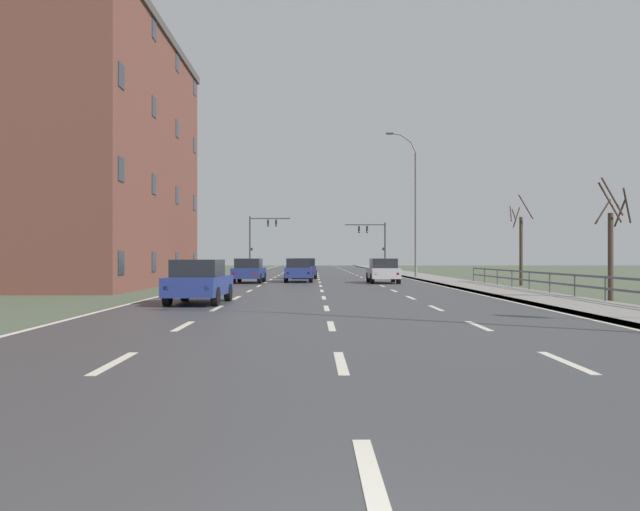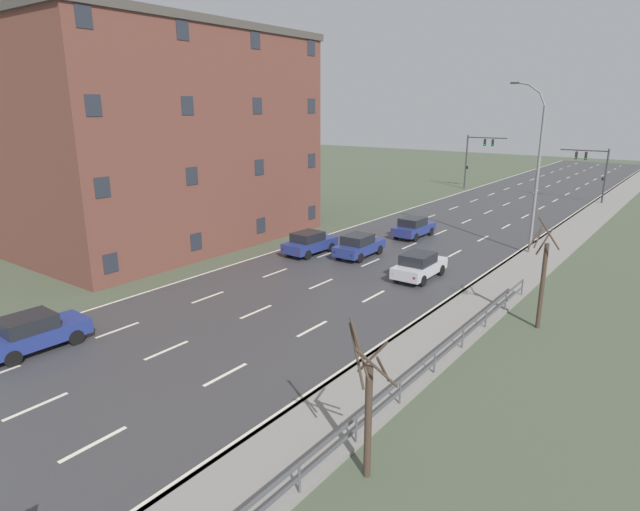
% 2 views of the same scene
% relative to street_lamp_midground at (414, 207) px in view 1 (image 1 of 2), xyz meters
% --- Properties ---
extents(ground_plane, '(160.00, 160.00, 0.12)m').
position_rel_street_lamp_midground_xyz_m(ground_plane, '(-7.46, -0.32, -5.65)').
color(ground_plane, '#4C5642').
extents(road_asphalt_strip, '(14.00, 120.00, 0.03)m').
position_rel_street_lamp_midground_xyz_m(road_asphalt_strip, '(-7.46, 11.67, -5.58)').
color(road_asphalt_strip, '#3D3D3F').
rests_on(road_asphalt_strip, ground).
extents(sidewalk_right, '(3.00, 120.00, 0.12)m').
position_rel_street_lamp_midground_xyz_m(sidewalk_right, '(0.97, 11.68, -5.53)').
color(sidewalk_right, gray).
rests_on(sidewalk_right, ground).
extents(guardrail, '(0.07, 32.49, 1.00)m').
position_rel_street_lamp_midground_xyz_m(guardrail, '(2.39, -25.45, -4.88)').
color(guardrail, '#515459').
rests_on(guardrail, ground).
extents(street_lamp_midground, '(2.43, 0.24, 11.40)m').
position_rel_street_lamp_midground_xyz_m(street_lamp_midground, '(0.00, 0.00, 0.00)').
color(street_lamp_midground, slate).
rests_on(street_lamp_midground, ground).
extents(traffic_signal_right, '(4.73, 0.36, 5.65)m').
position_rel_street_lamp_midground_xyz_m(traffic_signal_right, '(-0.74, 24.62, -1.70)').
color(traffic_signal_right, '#38383A').
rests_on(traffic_signal_right, ground).
extents(traffic_signal_left, '(4.85, 0.36, 6.49)m').
position_rel_street_lamp_midground_xyz_m(traffic_signal_left, '(-14.23, 26.61, -1.18)').
color(traffic_signal_left, '#38383A').
rests_on(traffic_signal_left, ground).
extents(car_near_right, '(1.89, 4.13, 1.57)m').
position_rel_street_lamp_midground_xyz_m(car_near_right, '(-8.85, -7.77, -4.79)').
color(car_near_right, navy).
rests_on(car_near_right, ground).
extents(car_distant, '(1.90, 4.13, 1.57)m').
position_rel_street_lamp_midground_xyz_m(car_distant, '(-8.52, -0.46, -4.79)').
color(car_distant, navy).
rests_on(car_distant, ground).
extents(car_far_left, '(1.95, 4.16, 1.57)m').
position_rel_street_lamp_midground_xyz_m(car_far_left, '(-11.98, -9.18, -4.79)').
color(car_far_left, navy).
rests_on(car_far_left, ground).
extents(car_near_left, '(1.95, 4.16, 1.57)m').
position_rel_street_lamp_midground_xyz_m(car_near_left, '(-11.91, -27.94, -4.79)').
color(car_near_left, navy).
rests_on(car_near_left, ground).
extents(car_mid_centre, '(1.87, 4.12, 1.57)m').
position_rel_street_lamp_midground_xyz_m(car_mid_centre, '(-3.46, -9.64, -4.79)').
color(car_mid_centre, '#B7B7BC').
rests_on(car_mid_centre, ground).
extents(brick_building, '(13.96, 21.23, 15.19)m').
position_rel_street_lamp_midground_xyz_m(brick_building, '(-23.44, -12.12, 2.01)').
color(brick_building, brown).
rests_on(brick_building, ground).
extents(bare_tree_near, '(1.39, 1.42, 4.66)m').
position_rel_street_lamp_midground_xyz_m(bare_tree_near, '(3.38, -26.44, -3.51)').
color(bare_tree_near, '#423328').
rests_on(bare_tree_near, ground).
extents(bare_tree_mid, '(1.34, 1.39, 5.26)m').
position_rel_street_lamp_midground_xyz_m(bare_tree_mid, '(4.21, -12.99, -3.27)').
color(bare_tree_mid, '#423328').
rests_on(bare_tree_mid, ground).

